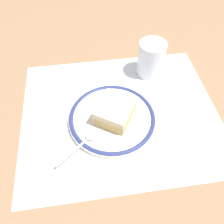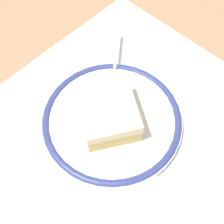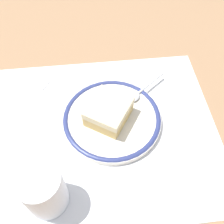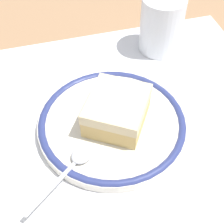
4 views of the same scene
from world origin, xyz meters
TOP-DOWN VIEW (x-y plane):
  - ground_plane at (0.00, 0.00)m, footprint 2.40×2.40m
  - placemat at (0.00, 0.00)m, footprint 0.49×0.41m
  - plate at (-0.02, -0.02)m, footprint 0.21×0.21m
  - cake_slice at (-0.02, -0.02)m, footprint 0.11×0.12m
  - spoon at (-0.09, -0.08)m, footprint 0.11×0.09m
  - cup at (0.11, 0.14)m, footprint 0.07×0.07m
  - napkin at (-0.17, -0.11)m, footprint 0.12×0.11m
  - sugar_packet at (0.14, -0.15)m, footprint 0.06×0.05m

SIDE VIEW (x-z plane):
  - ground_plane at x=0.00m, z-range 0.00..0.00m
  - placemat at x=0.00m, z-range 0.00..0.00m
  - napkin at x=-0.17m, z-range 0.00..0.00m
  - sugar_packet at x=0.14m, z-range 0.00..0.01m
  - plate at x=-0.02m, z-range 0.00..0.02m
  - spoon at x=-0.09m, z-range 0.01..0.03m
  - cake_slice at x=-0.02m, z-range 0.02..0.06m
  - cup at x=0.11m, z-range 0.00..0.09m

